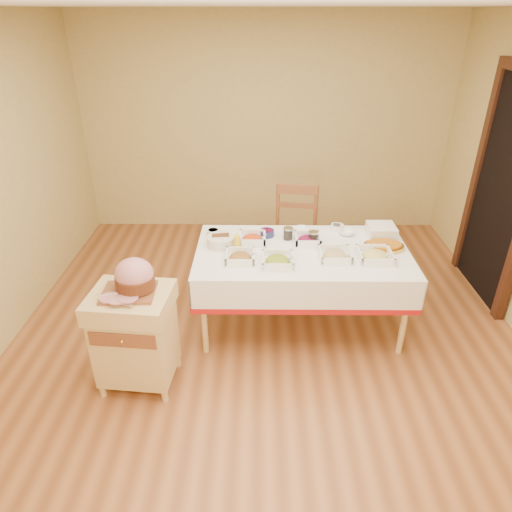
# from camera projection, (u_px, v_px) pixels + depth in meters

# --- Properties ---
(room_shell) EXTENTS (5.00, 5.00, 5.00)m
(room_shell) POSITION_uv_depth(u_px,v_px,m) (269.00, 204.00, 3.38)
(room_shell) COLOR #9C5A30
(room_shell) RESTS_ON ground
(doorway) EXTENTS (0.09, 1.10, 2.20)m
(doorway) POSITION_uv_depth(u_px,v_px,m) (503.00, 188.00, 4.25)
(doorway) COLOR black
(doorway) RESTS_ON ground
(dining_table) EXTENTS (1.82, 1.02, 0.76)m
(dining_table) POSITION_uv_depth(u_px,v_px,m) (301.00, 266.00, 3.98)
(dining_table) COLOR #E0BE7B
(dining_table) RESTS_ON ground
(butcher_cart) EXTENTS (0.61, 0.53, 0.81)m
(butcher_cart) POSITION_uv_depth(u_px,v_px,m) (135.00, 333.00, 3.38)
(butcher_cart) COLOR #E0BE7B
(butcher_cart) RESTS_ON ground
(dining_chair) EXTENTS (0.52, 0.50, 1.02)m
(dining_chair) POSITION_uv_depth(u_px,v_px,m) (295.00, 235.00, 4.70)
(dining_chair) COLOR brown
(dining_chair) RESTS_ON ground
(ham_on_board) EXTENTS (0.39, 0.37, 0.26)m
(ham_on_board) POSITION_uv_depth(u_px,v_px,m) (134.00, 278.00, 3.19)
(ham_on_board) COLOR brown
(ham_on_board) RESTS_ON butcher_cart
(serving_dish_a) EXTENTS (0.24, 0.24, 0.11)m
(serving_dish_a) POSITION_uv_depth(u_px,v_px,m) (240.00, 257.00, 3.72)
(serving_dish_a) COLOR white
(serving_dish_a) RESTS_ON dining_table
(serving_dish_b) EXTENTS (0.25, 0.25, 0.10)m
(serving_dish_b) POSITION_uv_depth(u_px,v_px,m) (278.00, 261.00, 3.67)
(serving_dish_b) COLOR white
(serving_dish_b) RESTS_ON dining_table
(serving_dish_c) EXTENTS (0.26, 0.26, 0.10)m
(serving_dish_c) POSITION_uv_depth(u_px,v_px,m) (335.00, 255.00, 3.75)
(serving_dish_c) COLOR white
(serving_dish_c) RESTS_ON dining_table
(serving_dish_d) EXTENTS (0.28, 0.28, 0.10)m
(serving_dish_d) POSITION_uv_depth(u_px,v_px,m) (375.00, 255.00, 3.75)
(serving_dish_d) COLOR white
(serving_dish_d) RESTS_ON dining_table
(serving_dish_e) EXTENTS (0.24, 0.23, 0.11)m
(serving_dish_e) POSITION_uv_depth(u_px,v_px,m) (252.00, 239.00, 4.02)
(serving_dish_e) COLOR white
(serving_dish_e) RESTS_ON dining_table
(serving_dish_f) EXTENTS (0.23, 0.22, 0.11)m
(serving_dish_f) POSITION_uv_depth(u_px,v_px,m) (308.00, 240.00, 4.01)
(serving_dish_f) COLOR white
(serving_dish_f) RESTS_ON dining_table
(small_bowl_left) EXTENTS (0.12, 0.12, 0.05)m
(small_bowl_left) POSITION_uv_depth(u_px,v_px,m) (213.00, 232.00, 4.15)
(small_bowl_left) COLOR white
(small_bowl_left) RESTS_ON dining_table
(small_bowl_mid) EXTENTS (0.14, 0.14, 0.06)m
(small_bowl_mid) POSITION_uv_depth(u_px,v_px,m) (267.00, 233.00, 4.13)
(small_bowl_mid) COLOR navy
(small_bowl_mid) RESTS_ON dining_table
(small_bowl_right) EXTENTS (0.12, 0.12, 0.06)m
(small_bowl_right) POSITION_uv_depth(u_px,v_px,m) (337.00, 227.00, 4.23)
(small_bowl_right) COLOR white
(small_bowl_right) RESTS_ON dining_table
(bowl_white_imported) EXTENTS (0.17, 0.17, 0.04)m
(bowl_white_imported) POSITION_uv_depth(u_px,v_px,m) (301.00, 230.00, 4.22)
(bowl_white_imported) COLOR white
(bowl_white_imported) RESTS_ON dining_table
(bowl_small_imported) EXTENTS (0.17, 0.17, 0.04)m
(bowl_small_imported) POSITION_uv_depth(u_px,v_px,m) (347.00, 233.00, 4.16)
(bowl_small_imported) COLOR white
(bowl_small_imported) RESTS_ON dining_table
(preserve_jar_left) EXTENTS (0.09, 0.09, 0.11)m
(preserve_jar_left) POSITION_uv_depth(u_px,v_px,m) (288.00, 234.00, 4.07)
(preserve_jar_left) COLOR silver
(preserve_jar_left) RESTS_ON dining_table
(preserve_jar_right) EXTENTS (0.09, 0.09, 0.11)m
(preserve_jar_right) POSITION_uv_depth(u_px,v_px,m) (313.00, 238.00, 4.00)
(preserve_jar_right) COLOR silver
(preserve_jar_right) RESTS_ON dining_table
(mustard_bottle) EXTENTS (0.05, 0.05, 0.17)m
(mustard_bottle) POSITION_uv_depth(u_px,v_px,m) (237.00, 242.00, 3.87)
(mustard_bottle) COLOR yellow
(mustard_bottle) RESTS_ON dining_table
(bread_basket) EXTENTS (0.24, 0.24, 0.11)m
(bread_basket) POSITION_uv_depth(u_px,v_px,m) (221.00, 241.00, 3.95)
(bread_basket) COLOR silver
(bread_basket) RESTS_ON dining_table
(plate_stack) EXTENTS (0.24, 0.24, 0.10)m
(plate_stack) POSITION_uv_depth(u_px,v_px,m) (381.00, 231.00, 4.13)
(plate_stack) COLOR white
(plate_stack) RESTS_ON dining_table
(brass_platter) EXTENTS (0.35, 0.25, 0.05)m
(brass_platter) POSITION_uv_depth(u_px,v_px,m) (384.00, 246.00, 3.93)
(brass_platter) COLOR gold
(brass_platter) RESTS_ON dining_table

